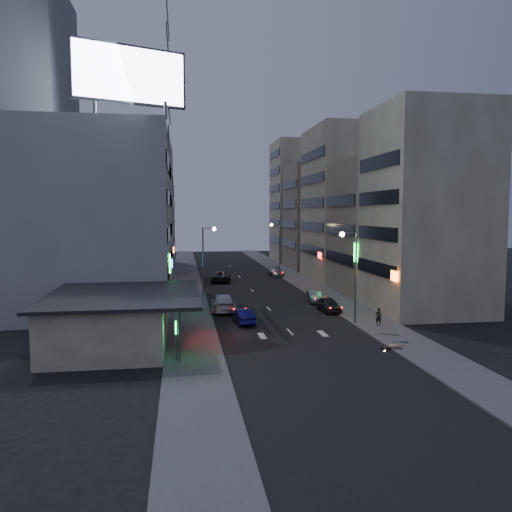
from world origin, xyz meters
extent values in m
plane|color=black|center=(0.00, 0.00, 0.00)|extent=(180.00, 180.00, 0.00)
cube|color=#4C4C4F|center=(-8.00, 30.00, 0.06)|extent=(4.00, 120.00, 0.12)
cube|color=#4C4C4F|center=(8.00, 30.00, 0.06)|extent=(4.00, 120.00, 0.12)
cube|color=beige|center=(-14.00, 2.00, 1.80)|extent=(8.00, 12.00, 3.60)
cube|color=black|center=(-13.00, 2.00, 3.75)|extent=(11.00, 13.00, 0.25)
cube|color=black|center=(-8.90, 2.00, 3.10)|extent=(0.12, 4.00, 0.90)
cube|color=#FF1E14|center=(-8.82, 2.00, 3.10)|extent=(0.04, 3.70, 0.70)
cube|color=#A6A6A1|center=(-17.00, 20.00, 9.00)|extent=(14.00, 24.00, 18.00)
cube|color=gray|center=(-26.00, 23.00, 17.00)|extent=(10.00, 14.00, 34.00)
cube|color=beige|center=(15.00, 10.50, 10.00)|extent=(10.00, 11.00, 20.00)
cube|color=gray|center=(15.50, 22.00, 8.00)|extent=(11.00, 12.00, 16.00)
cube|color=beige|center=(15.00, 35.00, 11.00)|extent=(10.00, 14.00, 22.00)
cube|color=#A6A6A1|center=(-15.50, 45.00, 10.00)|extent=(11.00, 10.00, 20.00)
cube|color=gray|center=(-16.00, 58.00, 7.50)|extent=(12.00, 10.00, 15.00)
cube|color=gray|center=(15.50, 50.00, 9.00)|extent=(11.00, 12.00, 18.00)
cube|color=beige|center=(16.00, 64.00, 12.00)|extent=(12.00, 12.00, 24.00)
cylinder|color=#595B60|center=(-16.00, 10.00, 18.75)|extent=(0.30, 0.30, 1.50)
cylinder|color=#595B60|center=(-10.00, 10.00, 18.75)|extent=(0.30, 0.30, 1.50)
cube|color=black|center=(-13.00, 10.00, 21.70)|extent=(9.52, 3.75, 5.00)
cube|color=#BFD9FF|center=(-12.92, 9.79, 21.70)|extent=(9.04, 3.34, 4.60)
cylinder|color=#595B60|center=(6.30, 6.00, 4.12)|extent=(0.16, 0.16, 8.00)
cylinder|color=#595B60|center=(5.60, 6.00, 8.02)|extent=(1.40, 0.10, 0.10)
sphere|color=#FFD88C|center=(5.00, 6.00, 7.92)|extent=(0.44, 0.44, 0.44)
cylinder|color=#595B60|center=(-6.30, 22.00, 4.12)|extent=(0.16, 0.16, 8.00)
cylinder|color=#595B60|center=(-5.60, 22.00, 8.02)|extent=(1.40, 0.10, 0.10)
sphere|color=#FFD88C|center=(-5.00, 22.00, 7.92)|extent=(0.44, 0.44, 0.44)
cylinder|color=#595B60|center=(6.30, 40.00, 4.12)|extent=(0.16, 0.16, 8.00)
cylinder|color=#595B60|center=(5.60, 40.00, 8.02)|extent=(1.40, 0.10, 0.10)
sphere|color=#FFD88C|center=(5.00, 40.00, 7.92)|extent=(0.44, 0.44, 0.44)
imported|color=#2C2B31|center=(5.60, 11.69, 0.69)|extent=(1.83, 4.15, 1.39)
imported|color=gray|center=(5.60, 16.86, 0.64)|extent=(1.78, 4.02, 1.28)
imported|color=#2B2A30|center=(-3.25, 34.74, 0.77)|extent=(3.24, 5.81, 1.54)
imported|color=gray|center=(5.60, 39.38, 0.65)|extent=(1.97, 4.54, 1.30)
imported|color=navy|center=(-3.46, 7.65, 0.67)|extent=(1.88, 4.21, 1.34)
imported|color=#AFB0B7|center=(-4.69, 13.46, 0.84)|extent=(2.68, 5.92, 1.68)
imported|color=black|center=(7.92, 4.69, 0.88)|extent=(0.56, 0.37, 1.52)
camera|label=1|loc=(-8.78, -35.49, 9.81)|focal=35.00mm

